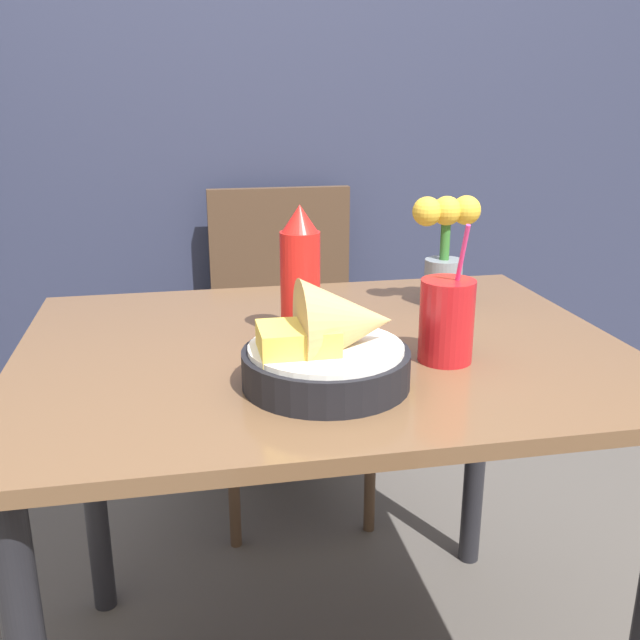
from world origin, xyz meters
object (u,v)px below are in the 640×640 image
Objects in this scene: ketchup_bottle at (300,275)px; flower_vase at (445,246)px; food_basket at (332,348)px; drink_cup at (446,323)px; chair_far_window at (286,318)px.

ketchup_bottle is 0.34m from flower_vase.
food_basket is at bearing -130.47° from flower_vase.
flower_vase is at bearing 70.37° from drink_cup.
ketchup_bottle is at bearing -156.28° from flower_vase.
flower_vase is (0.10, 0.29, 0.06)m from drink_cup.
drink_cup is at bearing -109.63° from flower_vase.
ketchup_bottle is 1.06× the size of flower_vase.
drink_cup reaches higher than food_basket.
chair_far_window is 3.82× the size of ketchup_bottle.
flower_vase is (0.31, 0.14, 0.01)m from ketchup_bottle.
chair_far_window is 0.80m from ketchup_bottle.
flower_vase reaches higher than food_basket.
ketchup_bottle reaches higher than drink_cup.
flower_vase is at bearing 23.72° from ketchup_bottle.
ketchup_bottle is 1.03× the size of drink_cup.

